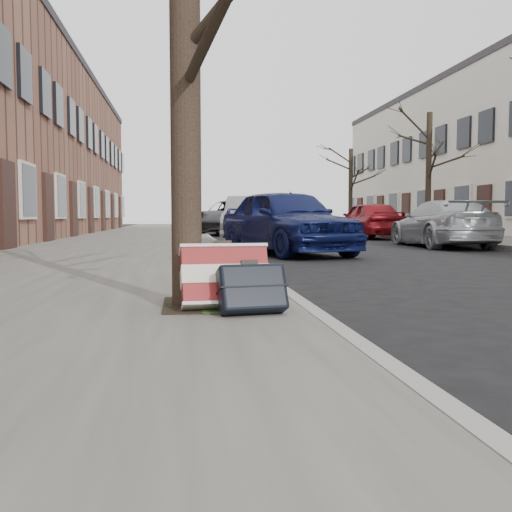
{
  "coord_description": "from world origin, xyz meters",
  "views": [
    {
      "loc": [
        -2.27,
        -3.46,
        0.85
      ],
      "look_at": [
        -1.71,
        0.8,
        0.55
      ],
      "focal_mm": 40.0,
      "sensor_mm": 36.0,
      "label": 1
    }
  ],
  "objects": [
    {
      "name": "near_sidewalk",
      "position": [
        -3.7,
        15.0,
        0.06
      ],
      "size": [
        5.0,
        70.0,
        0.12
      ],
      "primitive_type": "cube",
      "color": "slate",
      "rests_on": "ground"
    },
    {
      "name": "far_sidewalk",
      "position": [
        7.8,
        15.0,
        0.06
      ],
      "size": [
        4.0,
        70.0,
        0.12
      ],
      "primitive_type": "cube",
      "color": "slate",
      "rests_on": "ground"
    },
    {
      "name": "dirt_patch",
      "position": [
        -2.0,
        1.2,
        0.13
      ],
      "size": [
        0.85,
        0.85,
        0.02
      ],
      "primitive_type": "cube",
      "color": "black",
      "rests_on": "near_sidewalk"
    },
    {
      "name": "suitcase_red",
      "position": [
        -1.94,
        0.94,
        0.38
      ],
      "size": [
        0.69,
        0.41,
        0.51
      ],
      "primitive_type": "cube",
      "rotation": [
        -0.42,
        0.0,
        0.07
      ],
      "color": "maroon",
      "rests_on": "near_sidewalk"
    },
    {
      "name": "suitcase_navy",
      "position": [
        -1.75,
        0.72,
        0.32
      ],
      "size": [
        0.55,
        0.38,
        0.4
      ],
      "primitive_type": "cube",
      "rotation": [
        -0.42,
        0.0,
        0.17
      ],
      "color": "black",
      "rests_on": "near_sidewalk"
    },
    {
      "name": "car_near_front",
      "position": [
        0.06,
        9.12,
        0.75
      ],
      "size": [
        2.92,
        4.7,
        1.49
      ],
      "primitive_type": "imported",
      "rotation": [
        0.0,
        0.0,
        0.28
      ],
      "color": "#0E1546",
      "rests_on": "ground"
    },
    {
      "name": "car_near_mid",
      "position": [
        -0.22,
        12.7,
        0.72
      ],
      "size": [
        2.23,
        4.54,
        1.43
      ],
      "primitive_type": "imported",
      "rotation": [
        0.0,
        0.0,
        -0.17
      ],
      "color": "#999AA0",
      "rests_on": "ground"
    },
    {
      "name": "car_near_back",
      "position": [
        0.1,
        22.76,
        0.79
      ],
      "size": [
        4.23,
        6.24,
        1.59
      ],
      "primitive_type": "imported",
      "rotation": [
        0.0,
        0.0,
        -0.31
      ],
      "color": "#323337",
      "rests_on": "ground"
    },
    {
      "name": "car_far_front",
      "position": [
        4.87,
        11.48,
        0.64
      ],
      "size": [
        2.05,
        4.51,
        1.28
      ],
      "primitive_type": "imported",
      "rotation": [
        0.0,
        0.0,
        3.08
      ],
      "color": "#A2A6AA",
      "rests_on": "ground"
    },
    {
      "name": "car_far_back",
      "position": [
        4.84,
        17.65,
        0.71
      ],
      "size": [
        1.84,
        4.22,
        1.42
      ],
      "primitive_type": "imported",
      "rotation": [
        0.0,
        0.0,
        3.18
      ],
      "color": "maroon",
      "rests_on": "ground"
    },
    {
      "name": "tree_far_b",
      "position": [
        7.2,
        17.58,
        2.47
      ],
      "size": [
        0.22,
        0.22,
        4.7
      ],
      "primitive_type": "cylinder",
      "color": "black",
      "rests_on": "far_sidewalk"
    },
    {
      "name": "tree_far_c",
      "position": [
        7.2,
        27.77,
        2.37
      ],
      "size": [
        0.24,
        0.24,
        4.51
      ],
      "primitive_type": "cylinder",
      "color": "black",
      "rests_on": "far_sidewalk"
    }
  ]
}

